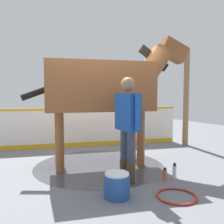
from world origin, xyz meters
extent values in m
cube|color=slate|center=(0.00, 0.00, -0.01)|extent=(16.00, 16.00, 0.02)
cylinder|color=#42444C|center=(0.13, -0.07, 0.00)|extent=(2.66, 2.66, 0.00)
cube|color=white|center=(0.66, 1.82, 0.52)|extent=(5.21, 1.50, 1.03)
cube|color=gold|center=(0.66, 1.82, 1.06)|extent=(5.22, 1.52, 0.06)
cube|color=gold|center=(0.66, 1.82, 0.06)|extent=(5.22, 1.50, 0.12)
cylinder|color=olive|center=(3.22, 0.53, 1.37)|extent=(0.16, 0.16, 2.73)
cube|color=brown|center=(0.13, -0.07, 1.63)|extent=(2.30, 1.50, 0.96)
cylinder|color=brown|center=(0.98, -0.04, 0.57)|extent=(0.16, 0.16, 1.15)
cylinder|color=brown|center=(0.84, -0.55, 0.57)|extent=(0.16, 0.16, 1.15)
cylinder|color=brown|center=(-0.58, 0.40, 0.57)|extent=(0.16, 0.16, 1.15)
cylinder|color=brown|center=(-0.72, -0.11, 0.57)|extent=(0.16, 0.16, 1.15)
cylinder|color=brown|center=(1.27, -0.39, 2.10)|extent=(0.89, 0.63, 0.89)
cube|color=black|center=(1.27, -0.39, 2.24)|extent=(0.67, 0.24, 0.55)
cube|color=brown|center=(1.70, -0.51, 2.42)|extent=(0.70, 0.44, 0.56)
cylinder|color=black|center=(-0.99, 0.24, 1.53)|extent=(0.71, 0.30, 0.35)
cylinder|color=#47331E|center=(0.14, -1.23, 0.18)|extent=(0.15, 0.15, 0.35)
cylinder|color=#383D51|center=(0.14, -1.23, 0.61)|extent=(0.13, 0.13, 0.53)
cylinder|color=#47331E|center=(0.15, -1.00, 0.18)|extent=(0.15, 0.15, 0.35)
cylinder|color=#383D51|center=(0.15, -1.00, 0.61)|extent=(0.13, 0.13, 0.53)
cube|color=#19479E|center=(0.14, -1.12, 1.19)|extent=(0.24, 0.52, 0.62)
cylinder|color=#19479E|center=(0.13, -1.42, 1.20)|extent=(0.09, 0.09, 0.59)
cylinder|color=#19479E|center=(0.16, -0.81, 1.20)|extent=(0.09, 0.09, 0.59)
sphere|color=#936B4C|center=(0.14, -1.12, 1.65)|extent=(0.24, 0.24, 0.24)
cylinder|color=#1E478C|center=(-0.35, -1.59, 0.17)|extent=(0.38, 0.38, 0.33)
cylinder|color=white|center=(-0.35, -1.59, 0.35)|extent=(0.35, 0.35, 0.03)
cylinder|color=white|center=(0.95, -1.40, 0.11)|extent=(0.07, 0.07, 0.22)
cylinder|color=black|center=(0.95, -1.40, 0.25)|extent=(0.05, 0.05, 0.05)
cylinder|color=#CC5933|center=(0.71, -1.43, 0.09)|extent=(0.07, 0.07, 0.19)
cylinder|color=black|center=(0.71, -1.43, 0.21)|extent=(0.05, 0.05, 0.04)
torus|color=#B72D1E|center=(0.40, -2.02, 0.02)|extent=(0.59, 0.59, 0.03)
camera|label=1|loc=(-2.10, -4.54, 1.50)|focal=39.35mm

